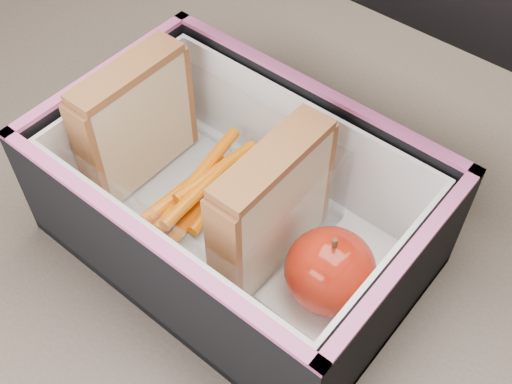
% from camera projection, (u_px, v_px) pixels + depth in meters
% --- Properties ---
extents(kitchen_table, '(1.20, 0.80, 0.75)m').
position_uv_depth(kitchen_table, '(253.00, 340.00, 0.57)').
color(kitchen_table, brown).
rests_on(kitchen_table, ground).
extents(lunch_bag, '(0.28, 0.30, 0.25)m').
position_uv_depth(lunch_bag, '(242.00, 193.00, 0.48)').
color(lunch_bag, black).
rests_on(lunch_bag, kitchen_table).
extents(plastic_tub, '(0.19, 0.13, 0.08)m').
position_uv_depth(plastic_tub, '(201.00, 180.00, 0.50)').
color(plastic_tub, white).
rests_on(plastic_tub, lunch_bag).
extents(sandwich_left, '(0.03, 0.10, 0.11)m').
position_uv_depth(sandwich_left, '(136.00, 122.00, 0.51)').
color(sandwich_left, tan).
rests_on(sandwich_left, plastic_tub).
extents(sandwich_right, '(0.03, 0.10, 0.11)m').
position_uv_depth(sandwich_right, '(272.00, 208.00, 0.46)').
color(sandwich_right, tan).
rests_on(sandwich_right, plastic_tub).
extents(carrot_sticks, '(0.04, 0.13, 0.03)m').
position_uv_depth(carrot_sticks, '(193.00, 195.00, 0.51)').
color(carrot_sticks, orange).
rests_on(carrot_sticks, plastic_tub).
extents(paper_napkin, '(0.07, 0.08, 0.01)m').
position_uv_depth(paper_napkin, '(326.00, 293.00, 0.47)').
color(paper_napkin, white).
rests_on(paper_napkin, lunch_bag).
extents(red_apple, '(0.08, 0.08, 0.07)m').
position_uv_depth(red_apple, '(330.00, 271.00, 0.45)').
color(red_apple, maroon).
rests_on(red_apple, paper_napkin).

